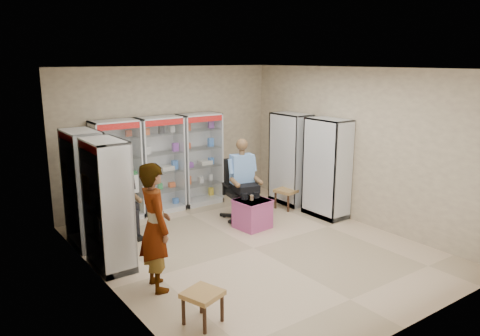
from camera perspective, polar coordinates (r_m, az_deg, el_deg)
floor at (r=8.09m, az=1.65°, el=-9.72°), size 6.00×6.00×0.00m
room_shell at (r=7.54m, az=1.75°, el=4.18°), size 5.02×6.02×3.01m
cabinet_back_left at (r=9.48m, az=-14.77°, el=-0.35°), size 0.90×0.50×2.00m
cabinet_back_mid at (r=9.84m, az=-9.62°, el=0.39°), size 0.90×0.50×2.00m
cabinet_back_right at (r=10.28m, az=-4.86°, el=1.08°), size 0.90×0.50×2.00m
cabinet_right_far at (r=10.33m, az=6.18°, el=1.11°), size 0.90×0.50×2.00m
cabinet_right_near at (r=9.56m, az=10.55°, el=-0.02°), size 0.90×0.50×2.00m
cabinet_left_far at (r=8.34m, az=-18.42°, el=-2.44°), size 0.90×0.50×2.00m
cabinet_left_near at (r=7.33m, az=-15.81°, el=-4.38°), size 0.90×0.50×2.00m
wooden_chair at (r=8.88m, az=-14.37°, el=-4.80°), size 0.42×0.42×0.94m
seated_customer at (r=8.77m, az=-14.32°, el=-3.65°), size 0.44×0.60×1.34m
office_chair at (r=9.32m, az=0.00°, el=-2.65°), size 0.78×0.78×1.21m
seated_shopkeeper at (r=9.24m, az=0.18°, el=-1.73°), size 0.64×0.79×1.54m
pink_trunk at (r=8.92m, az=1.52°, el=-5.61°), size 0.63×0.61×0.55m
tea_glass at (r=8.79m, az=1.45°, el=-3.64°), size 0.07×0.07×0.10m
woven_stool_a at (r=10.12m, az=5.70°, el=-3.75°), size 0.50×0.50×0.42m
woven_stool_b at (r=5.93m, az=-4.55°, el=-16.57°), size 0.53×0.53×0.42m
standing_man at (r=6.55m, az=-10.30°, el=-7.08°), size 0.51×0.71×1.81m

